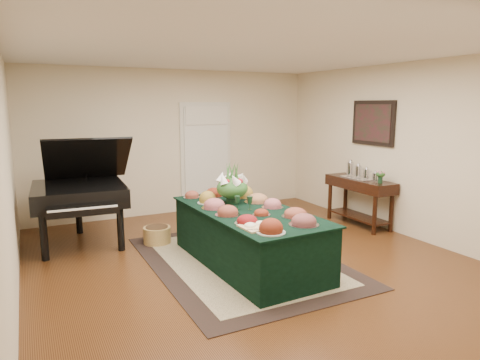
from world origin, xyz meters
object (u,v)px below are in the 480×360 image
buffet_table (248,237)px  mahogany_sideboard (360,189)px  grand_piano (80,193)px  floral_centerpiece (232,184)px

buffet_table → mahogany_sideboard: size_ratio=1.84×
buffet_table → grand_piano: 2.62m
grand_piano → mahogany_sideboard: grand_piano is taller
buffet_table → floral_centerpiece: floral_centerpiece is taller
buffet_table → grand_piano: grand_piano is taller
floral_centerpiece → mahogany_sideboard: size_ratio=0.34×
buffet_table → mahogany_sideboard: (2.58, 0.79, 0.26)m
buffet_table → grand_piano: bearing=134.7°
floral_centerpiece → buffet_table: bearing=-88.9°
floral_centerpiece → mahogany_sideboard: floral_centerpiece is taller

